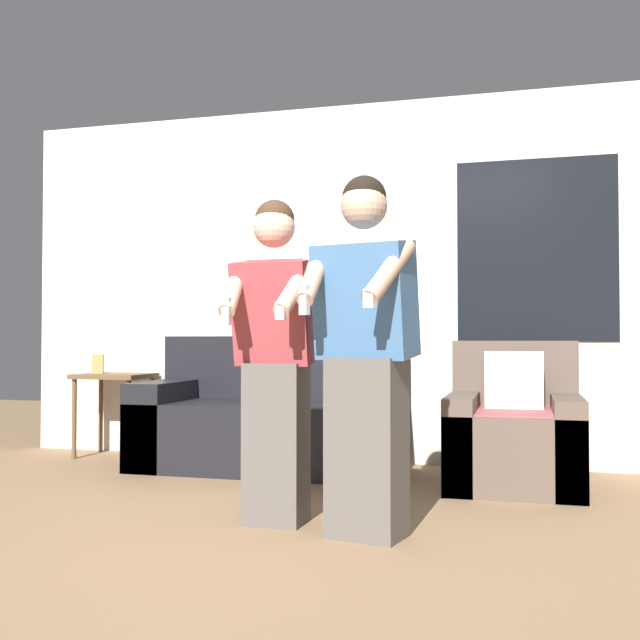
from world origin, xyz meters
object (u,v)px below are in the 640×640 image
armchair (514,435)px  person_left (275,358)px  person_right (365,354)px  side_table (114,386)px  couch (271,422)px

armchair → person_left: person_left is taller
armchair → person_right: size_ratio=0.56×
armchair → person_right: 1.69m
side_table → person_right: bearing=-37.5°
couch → armchair: 1.69m
side_table → person_right: person_right is taller
side_table → person_left: person_left is taller
couch → person_right: size_ratio=1.10×
person_left → person_right: size_ratio=0.96×
armchair → person_right: person_right is taller
armchair → person_left: size_ratio=0.58×
couch → person_left: bearing=-70.4°
side_table → couch: bearing=-7.6°
armchair → person_left: bearing=-130.5°
couch → armchair: size_ratio=1.97×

